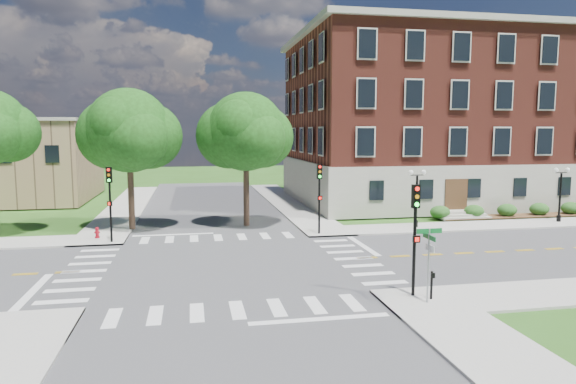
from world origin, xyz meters
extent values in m
plane|color=#2A5116|center=(0.00, 0.00, 0.00)|extent=(160.00, 160.00, 0.00)
cube|color=#3D3D3F|center=(0.00, 0.00, 0.01)|extent=(90.00, 12.00, 0.01)
cube|color=#3D3D3F|center=(0.00, 0.00, 0.01)|extent=(12.00, 90.00, 0.01)
cube|color=#9E9B93|center=(23.00, 7.75, 0.06)|extent=(34.00, 3.50, 0.12)
cube|color=#9E9B93|center=(7.75, 23.00, 0.06)|extent=(3.50, 34.00, 0.12)
cube|color=#9E9B93|center=(-7.75, 23.00, 0.06)|extent=(3.50, 34.00, 0.12)
cube|color=silver|center=(8.80, 3.00, 0.00)|extent=(0.40, 5.50, 0.00)
cube|color=#9C9989|center=(24.00, 22.00, 2.22)|extent=(30.00, 20.00, 4.20)
cube|color=maroon|center=(24.00, 22.00, 10.22)|extent=(29.55, 19.70, 11.80)
cube|color=#9C9989|center=(24.00, 22.00, 16.37)|extent=(30.60, 20.60, 0.50)
cube|color=#472D19|center=(20.00, 11.96, 1.82)|extent=(2.00, 0.10, 2.80)
cylinder|color=#2D2116|center=(-5.98, 10.99, 2.17)|extent=(0.44, 0.44, 4.10)
sphere|color=#183B10|center=(-5.98, 10.99, 7.21)|extent=(5.97, 5.97, 5.97)
cylinder|color=#2D2116|center=(2.33, 10.85, 2.17)|extent=(0.44, 0.44, 4.11)
sphere|color=#183B10|center=(2.33, 10.85, 7.14)|extent=(5.82, 5.82, 5.82)
cylinder|color=black|center=(7.58, -7.06, 2.02)|extent=(0.14, 0.14, 3.80)
cube|color=black|center=(7.58, -7.06, 4.42)|extent=(0.33, 0.24, 1.00)
cylinder|color=red|center=(7.58, -7.19, 4.75)|extent=(0.18, 0.06, 0.18)
cylinder|color=orange|center=(7.58, -7.19, 4.42)|extent=(0.18, 0.06, 0.18)
cylinder|color=#19E533|center=(7.58, -7.19, 4.09)|extent=(0.18, 0.06, 0.18)
cube|color=black|center=(7.58, -7.24, 2.62)|extent=(0.31, 0.14, 0.30)
cylinder|color=black|center=(6.92, 6.82, 2.02)|extent=(0.14, 0.14, 3.80)
cube|color=black|center=(6.92, 6.82, 4.42)|extent=(0.34, 0.25, 1.00)
cylinder|color=red|center=(6.92, 6.69, 4.75)|extent=(0.18, 0.07, 0.18)
cylinder|color=orange|center=(6.92, 6.69, 4.42)|extent=(0.18, 0.07, 0.18)
cylinder|color=#19E533|center=(6.92, 6.69, 4.09)|extent=(0.18, 0.07, 0.18)
cube|color=black|center=(6.92, 6.64, 2.62)|extent=(0.31, 0.15, 0.30)
cylinder|color=black|center=(-6.79, 6.66, 2.02)|extent=(0.14, 0.14, 3.80)
cube|color=black|center=(-6.79, 6.66, 4.42)|extent=(0.38, 0.33, 1.00)
cylinder|color=red|center=(-6.79, 6.53, 4.75)|extent=(0.19, 0.12, 0.18)
cylinder|color=orange|center=(-6.79, 6.53, 4.42)|extent=(0.19, 0.12, 0.18)
cylinder|color=#19E533|center=(-6.79, 6.53, 4.09)|extent=(0.19, 0.12, 0.18)
cube|color=black|center=(-6.79, 6.48, 2.62)|extent=(0.32, 0.23, 0.30)
cylinder|color=black|center=(14.58, 7.89, 0.37)|extent=(0.32, 0.32, 0.50)
cylinder|color=black|center=(14.58, 7.89, 2.02)|extent=(0.16, 0.16, 3.80)
cube|color=black|center=(14.58, 7.89, 3.97)|extent=(1.00, 0.06, 0.06)
sphere|color=white|center=(14.08, 7.89, 4.17)|extent=(0.36, 0.36, 0.36)
sphere|color=white|center=(15.08, 7.89, 4.17)|extent=(0.36, 0.36, 0.36)
cylinder|color=black|center=(26.58, 7.92, 0.37)|extent=(0.32, 0.32, 0.50)
cylinder|color=black|center=(26.58, 7.92, 2.02)|extent=(0.16, 0.16, 3.80)
cube|color=black|center=(26.58, 7.92, 3.97)|extent=(1.00, 0.06, 0.06)
sphere|color=white|center=(26.08, 7.92, 4.17)|extent=(0.36, 0.36, 0.36)
sphere|color=white|center=(27.08, 7.92, 4.17)|extent=(0.36, 0.36, 0.36)
cylinder|color=gray|center=(7.75, -8.06, 1.67)|extent=(0.07, 0.07, 3.10)
cube|color=#0B5F24|center=(7.75, -8.06, 3.12)|extent=(1.10, 0.03, 0.20)
cube|color=#0B5F24|center=(7.75, -8.06, 2.87)|extent=(0.03, 1.10, 0.20)
cube|color=silver|center=(7.80, -8.06, 2.42)|extent=(0.03, 0.75, 0.25)
cylinder|color=black|center=(8.12, -7.68, 0.72)|extent=(0.10, 0.10, 1.20)
cube|color=black|center=(8.12, -7.80, 1.17)|extent=(0.14, 0.08, 0.22)
cylinder|color=maroon|center=(-7.91, 8.07, 0.17)|extent=(0.32, 0.32, 0.10)
cylinder|color=maroon|center=(-7.91, 8.07, 0.42)|extent=(0.22, 0.22, 0.60)
sphere|color=maroon|center=(-7.91, 8.07, 0.75)|extent=(0.24, 0.24, 0.24)
cylinder|color=maroon|center=(-7.91, 8.07, 0.50)|extent=(0.35, 0.12, 0.12)
cylinder|color=maroon|center=(-7.91, 8.07, 0.50)|extent=(0.12, 0.35, 0.12)
camera|label=1|loc=(-1.71, -27.09, 7.12)|focal=32.00mm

